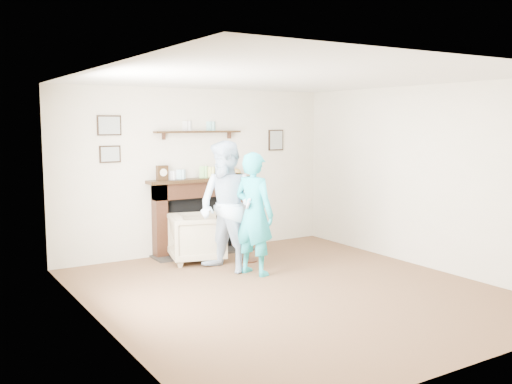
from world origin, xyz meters
TOP-DOWN VIEW (x-y plane):
  - ground at (0.00, 0.00)m, footprint 5.00×5.00m
  - room_shell at (-0.00, 0.69)m, footprint 4.54×5.02m
  - armchair at (-0.30, 1.90)m, footprint 0.92×0.90m
  - man at (-0.20, 1.19)m, footprint 0.91×1.02m
  - woman at (0.03, 0.87)m, footprint 0.57×0.69m
  - pedestal_table at (0.32, 1.53)m, footprint 0.37×0.37m

SIDE VIEW (x-z plane):
  - ground at x=0.00m, z-range 0.00..0.00m
  - armchair at x=-0.30m, z-range -0.35..0.35m
  - man at x=-0.20m, z-range -0.88..0.88m
  - woman at x=0.03m, z-range -0.81..0.81m
  - pedestal_table at x=0.32m, z-range 0.14..1.33m
  - room_shell at x=0.00m, z-range 0.36..2.88m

